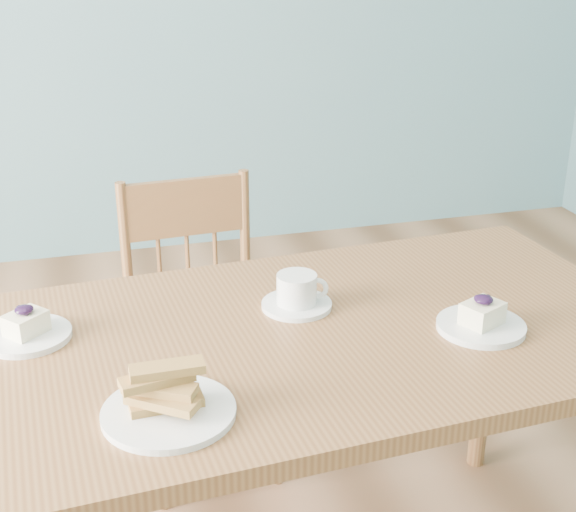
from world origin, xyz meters
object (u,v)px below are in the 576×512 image
at_px(dining_chair, 200,328).
at_px(coffee_cup, 297,294).
at_px(dining_table, 328,358).
at_px(cheesecake_plate_near, 481,321).
at_px(biscotti_plate, 168,401).
at_px(cheesecake_plate_far, 27,330).

bearing_deg(dining_chair, coffee_cup, -79.28).
bearing_deg(dining_table, cheesecake_plate_near, -21.21).
relative_size(cheesecake_plate_near, biscotti_plate, 0.79).
xyz_separation_m(dining_table, coffee_cup, (-0.04, 0.10, 0.10)).
height_order(cheesecake_plate_near, cheesecake_plate_far, cheesecake_plate_near).
bearing_deg(cheesecake_plate_near, biscotti_plate, -167.99).
height_order(dining_table, biscotti_plate, biscotti_plate).
bearing_deg(cheesecake_plate_far, cheesecake_plate_near, -12.93).
distance_m(dining_table, coffee_cup, 0.15).
relative_size(dining_chair, cheesecake_plate_near, 4.68).
height_order(cheesecake_plate_far, biscotti_plate, biscotti_plate).
xyz_separation_m(cheesecake_plate_far, coffee_cup, (0.55, -0.01, 0.01)).
height_order(dining_chair, biscotti_plate, dining_chair).
bearing_deg(cheesecake_plate_far, biscotti_plate, -55.61).
bearing_deg(coffee_cup, dining_table, -56.81).
distance_m(coffee_cup, biscotti_plate, 0.46).
height_order(dining_table, cheesecake_plate_near, cheesecake_plate_near).
bearing_deg(biscotti_plate, coffee_cup, 46.23).
xyz_separation_m(cheesecake_plate_far, biscotti_plate, (0.23, -0.34, 0.01)).
relative_size(coffee_cup, biscotti_plate, 0.67).
xyz_separation_m(dining_table, cheesecake_plate_near, (0.29, -0.09, 0.09)).
bearing_deg(dining_chair, dining_table, -78.46).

